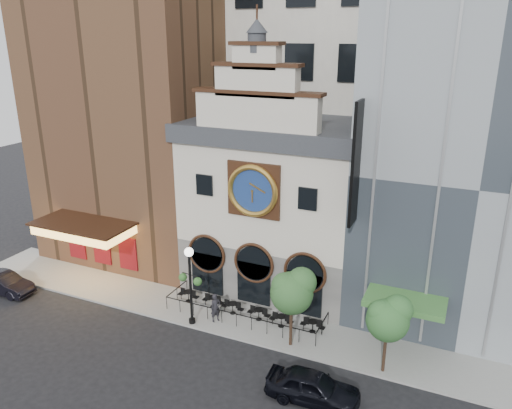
{
  "coord_description": "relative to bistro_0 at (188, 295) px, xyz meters",
  "views": [
    {
      "loc": [
        12.49,
        -23.6,
        17.99
      ],
      "look_at": [
        -0.77,
        6.0,
        6.82
      ],
      "focal_mm": 35.0,
      "sensor_mm": 36.0,
      "label": 1
    }
  ],
  "objects": [
    {
      "name": "car_right",
      "position": [
        11.01,
        -5.83,
        0.22
      ],
      "size": [
        4.96,
        2.19,
        1.66
      ],
      "primitive_type": "imported",
      "rotation": [
        0.0,
        0.0,
        1.62
      ],
      "color": "black",
      "rests_on": "ground"
    },
    {
      "name": "bistro_5",
      "position": [
        9.13,
        -0.08,
        0.0
      ],
      "size": [
        1.58,
        0.68,
        0.9
      ],
      "color": "black",
      "rests_on": "sidewalk"
    },
    {
      "name": "bistro_4",
      "position": [
        7.11,
        -0.31,
        0.0
      ],
      "size": [
        1.58,
        0.68,
        0.9
      ],
      "color": "black",
      "rests_on": "sidewalk"
    },
    {
      "name": "cafe_railing",
      "position": [
        4.49,
        -0.18,
        -0.01
      ],
      "size": [
        10.6,
        2.6,
        0.9
      ],
      "primitive_type": null,
      "color": "black",
      "rests_on": "sidewalk"
    },
    {
      "name": "theater_building",
      "position": [
        -8.51,
        7.28,
        11.99
      ],
      "size": [
        14.0,
        15.6,
        25.0
      ],
      "color": "brown",
      "rests_on": "ground"
    },
    {
      "name": "clock_building",
      "position": [
        4.49,
        5.14,
        6.07
      ],
      "size": [
        12.6,
        8.78,
        18.65
      ],
      "color": "#605E5B",
      "rests_on": "ground"
    },
    {
      "name": "car_left",
      "position": [
        -13.01,
        -4.19,
        0.14
      ],
      "size": [
        4.59,
        1.64,
        1.51
      ],
      "primitive_type": "imported",
      "rotation": [
        0.0,
        0.0,
        1.58
      ],
      "color": "black",
      "rests_on": "ground"
    },
    {
      "name": "tree_left",
      "position": [
        8.39,
        -1.88,
        3.25
      ],
      "size": [
        2.63,
        2.53,
        5.06
      ],
      "color": "#382619",
      "rests_on": "sidewalk"
    },
    {
      "name": "bistro_2",
      "position": [
        3.56,
        -0.17,
        0.0
      ],
      "size": [
        1.58,
        0.68,
        0.9
      ],
      "color": "black",
      "rests_on": "sidewalk"
    },
    {
      "name": "tree_right",
      "position": [
        13.95,
        -2.1,
        2.96
      ],
      "size": [
        2.42,
        2.33,
        4.67
      ],
      "color": "#382619",
      "rests_on": "sidewalk"
    },
    {
      "name": "retail_building",
      "position": [
        17.48,
        7.31,
        9.53
      ],
      "size": [
        14.0,
        14.4,
        20.0
      ],
      "color": "gray",
      "rests_on": "ground"
    },
    {
      "name": "bistro_0",
      "position": [
        0.0,
        0.0,
        0.0
      ],
      "size": [
        1.58,
        0.68,
        0.9
      ],
      "color": "black",
      "rests_on": "sidewalk"
    },
    {
      "name": "ground",
      "position": [
        4.49,
        -2.68,
        -0.61
      ],
      "size": [
        120.0,
        120.0,
        0.0
      ],
      "primitive_type": "plane",
      "color": "black",
      "rests_on": "ground"
    },
    {
      "name": "bistro_1",
      "position": [
        1.96,
        0.02,
        0.0
      ],
      "size": [
        1.58,
        0.68,
        0.9
      ],
      "color": "black",
      "rests_on": "sidewalk"
    },
    {
      "name": "lamppost",
      "position": [
        1.67,
        -2.28,
        2.83
      ],
      "size": [
        1.7,
        0.66,
        5.32
      ],
      "rotation": [
        0.0,
        0.0,
        -0.1
      ],
      "color": "black",
      "rests_on": "sidewalk"
    },
    {
      "name": "pedestrian",
      "position": [
        2.97,
        -1.45,
        0.51
      ],
      "size": [
        0.78,
        0.85,
        1.94
      ],
      "primitive_type": "imported",
      "rotation": [
        0.0,
        0.0,
        1.0
      ],
      "color": "black",
      "rests_on": "sidewalk"
    },
    {
      "name": "office_tower",
      "position": [
        4.49,
        17.32,
        19.39
      ],
      "size": [
        20.0,
        16.0,
        40.0
      ],
      "primitive_type": "cube",
      "color": "beige",
      "rests_on": "ground"
    },
    {
      "name": "bistro_3",
      "position": [
        5.48,
        -0.17,
        0.0
      ],
      "size": [
        1.58,
        0.68,
        0.9
      ],
      "color": "black",
      "rests_on": "sidewalk"
    },
    {
      "name": "sidewalk",
      "position": [
        4.49,
        -0.18,
        -0.54
      ],
      "size": [
        44.0,
        5.0,
        0.15
      ],
      "primitive_type": "cube",
      "color": "gray",
      "rests_on": "ground"
    }
  ]
}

